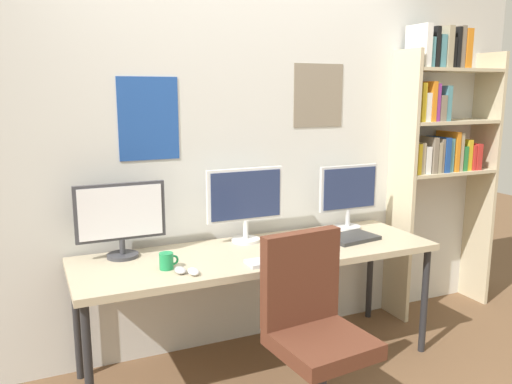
% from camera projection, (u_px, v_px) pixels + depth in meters
% --- Properties ---
extents(wall_back, '(4.58, 0.11, 2.60)m').
position_uv_depth(wall_back, '(233.00, 150.00, 3.36)').
color(wall_back, silver).
rests_on(wall_back, ground_plane).
extents(desk, '(2.18, 0.68, 0.74)m').
position_uv_depth(desk, '(259.00, 259.00, 3.10)').
color(desk, tan).
rests_on(desk, ground_plane).
extents(bookshelf, '(0.83, 0.28, 2.13)m').
position_uv_depth(bookshelf, '(440.00, 133.00, 3.81)').
color(bookshelf, beige).
rests_on(bookshelf, ground_plane).
extents(office_chair, '(0.52, 0.52, 0.99)m').
position_uv_depth(office_chair, '(315.00, 352.00, 2.57)').
color(office_chair, '#2D2D33').
rests_on(office_chair, ground_plane).
extents(monitor_left, '(0.51, 0.18, 0.43)m').
position_uv_depth(monitor_left, '(121.00, 217.00, 2.93)').
color(monitor_left, '#38383D').
rests_on(monitor_left, desk).
extents(monitor_center, '(0.51, 0.18, 0.47)m').
position_uv_depth(monitor_center, '(245.00, 200.00, 3.23)').
color(monitor_center, silver).
rests_on(monitor_center, desk).
extents(monitor_right, '(0.45, 0.18, 0.44)m').
position_uv_depth(monitor_right, '(348.00, 193.00, 3.55)').
color(monitor_right, silver).
rests_on(monitor_right, desk).
extents(keyboard_main, '(0.35, 0.13, 0.02)m').
position_uv_depth(keyboard_main, '(276.00, 260.00, 2.89)').
color(keyboard_main, silver).
rests_on(keyboard_main, desk).
extents(mouse_left_side, '(0.06, 0.10, 0.03)m').
position_uv_depth(mouse_left_side, '(180.00, 270.00, 2.71)').
color(mouse_left_side, silver).
rests_on(mouse_left_side, desk).
extents(mouse_right_side, '(0.06, 0.10, 0.03)m').
position_uv_depth(mouse_right_side, '(193.00, 271.00, 2.69)').
color(mouse_right_side, silver).
rests_on(mouse_right_side, desk).
extents(laptop_closed, '(0.35, 0.27, 0.02)m').
position_uv_depth(laptop_closed, '(352.00, 238.00, 3.33)').
color(laptop_closed, '#2D2D2D').
rests_on(laptop_closed, desk).
extents(coffee_mug, '(0.11, 0.08, 0.09)m').
position_uv_depth(coffee_mug, '(167.00, 261.00, 2.77)').
color(coffee_mug, '#1E8C4C').
rests_on(coffee_mug, desk).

